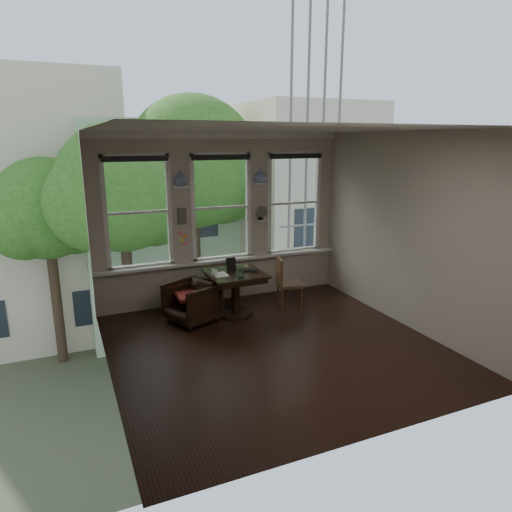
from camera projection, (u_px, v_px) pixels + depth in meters
name	position (u px, v px, depth m)	size (l,w,h in m)	color
ground	(274.00, 346.00, 6.52)	(4.50, 4.50, 0.00)	black
ceiling	(277.00, 129.00, 5.77)	(4.50, 4.50, 0.00)	silver
wall_back	(221.00, 218.00, 8.15)	(4.50, 4.50, 0.00)	#B9AE9E
wall_front	(383.00, 295.00, 4.15)	(4.50, 4.50, 0.00)	#B9AE9E
wall_left	(101.00, 261.00, 5.28)	(4.50, 4.50, 0.00)	#B9AE9E
wall_right	(407.00, 231.00, 7.01)	(4.50, 4.50, 0.00)	#B9AE9E
window_left	(138.00, 212.00, 7.54)	(1.10, 0.12, 1.90)	white
window_center	(221.00, 207.00, 8.10)	(1.10, 0.12, 1.90)	white
window_right	(293.00, 203.00, 8.66)	(1.10, 0.12, 1.90)	white
shelf_left	(181.00, 187.00, 7.63)	(0.26, 0.16, 0.03)	white
shelf_right	(260.00, 184.00, 8.19)	(0.26, 0.16, 0.03)	white
intercom	(182.00, 216.00, 7.78)	(0.14, 0.06, 0.28)	#59544F
sticky_notes	(183.00, 236.00, 7.87)	(0.16, 0.01, 0.24)	pink
desk_fan	(261.00, 215.00, 8.31)	(0.20, 0.20, 0.24)	#59544F
vase_left	(181.00, 178.00, 7.60)	(0.24, 0.24, 0.25)	silver
vase_right	(260.00, 176.00, 8.15)	(0.24, 0.24, 0.25)	silver
table	(236.00, 294.00, 7.58)	(0.90, 0.90, 0.75)	black
armchair_left	(192.00, 302.00, 7.31)	(0.71, 0.73, 0.66)	black
cushion_red	(191.00, 296.00, 7.28)	(0.45, 0.45, 0.06)	maroon
side_chair_right	(290.00, 284.00, 7.85)	(0.42, 0.42, 0.92)	#462F19
laptop	(247.00, 271.00, 7.55)	(0.36, 0.23, 0.03)	black
mug	(215.00, 273.00, 7.31)	(0.11, 0.11, 0.10)	white
drinking_glass	(241.00, 274.00, 7.21)	(0.13, 0.13, 0.10)	white
tablet	(231.00, 264.00, 7.56)	(0.16, 0.02, 0.22)	black
papers	(220.00, 274.00, 7.37)	(0.22, 0.30, 0.00)	silver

